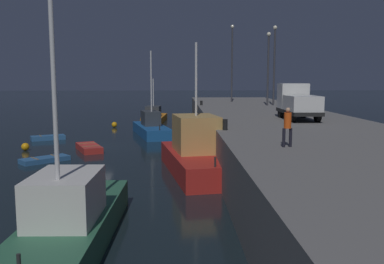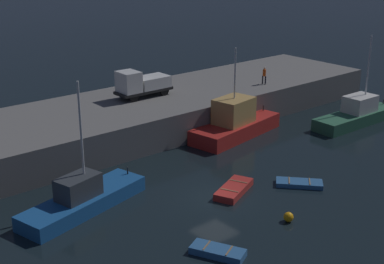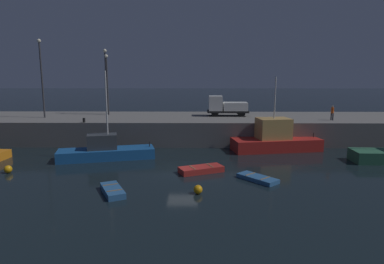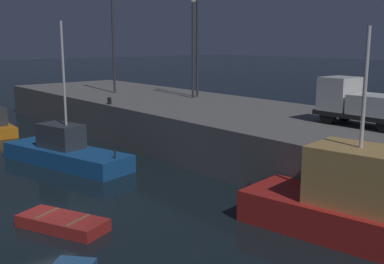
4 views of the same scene
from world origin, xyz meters
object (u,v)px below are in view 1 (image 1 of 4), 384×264
mooring_buoy_near (114,125)px  mooring_buoy_mid (25,147)px  fishing_boat_blue (151,127)px  fishing_boat_white (197,153)px  bollard_central (225,125)px  rowboat_white_mid (48,138)px  fishing_boat_orange (70,221)px  dinghy_orange_near (45,160)px  lamp_post_east (274,59)px  fishing_trawler_red (154,116)px  dinghy_red_small (89,148)px  lamp_post_central (268,63)px  bollard_west (201,103)px  utility_truck (298,102)px  dockworker (288,125)px  lamp_post_west (232,58)px

mooring_buoy_near → mooring_buoy_mid: (15.42, -4.60, -0.01)m
fishing_boat_blue → fishing_boat_white: size_ratio=0.97×
bollard_central → rowboat_white_mid: bearing=-136.4°
fishing_boat_orange → dinghy_orange_near: fishing_boat_orange is taller
fishing_boat_white → bollard_central: 2.75m
lamp_post_east → bollard_central: (21.30, -7.57, -4.55)m
mooring_buoy_near → fishing_trawler_red: bearing=145.1°
rowboat_white_mid → dinghy_red_small: 7.85m
mooring_buoy_near → bollard_central: size_ratio=1.04×
mooring_buoy_mid → lamp_post_central: bearing=118.2°
mooring_buoy_mid → bollard_west: (-12.35, 14.44, 2.67)m
dinghy_orange_near → mooring_buoy_mid: size_ratio=5.26×
fishing_boat_blue → utility_truck: (12.29, 11.04, 3.18)m
dinghy_orange_near → lamp_post_central: bearing=130.8°
dockworker → bollard_central: size_ratio=2.74×
dockworker → rowboat_white_mid: bearing=-142.0°
fishing_boat_orange → utility_truck: 19.79m
fishing_boat_orange → dockworker: size_ratio=5.69×
mooring_buoy_near → dockworker: (30.79, 11.91, 3.37)m
dinghy_red_small → bollard_west: 16.01m
utility_truck → rowboat_white_mid: bearing=-114.7°
fishing_boat_blue → fishing_boat_orange: (27.74, -0.94, 0.12)m
mooring_buoy_mid → fishing_boat_orange: bearing=23.6°
rowboat_white_mid → mooring_buoy_mid: 5.76m
lamp_post_west → utility_truck: bearing=4.7°
fishing_boat_orange → bollard_west: bearing=169.0°
fishing_boat_white → dinghy_red_small: 11.30m
rowboat_white_mid → lamp_post_west: (-12.71, 18.50, 7.84)m
fishing_boat_white → lamp_post_east: size_ratio=1.14×
mooring_buoy_near → lamp_post_west: bearing=102.4°
lamp_post_central → bollard_west: 8.20m
lamp_post_east → lamp_post_central: size_ratio=1.09×
fishing_boat_white → mooring_buoy_mid: 15.40m
dinghy_orange_near → mooring_buoy_near: (-19.94, 1.68, 0.16)m
mooring_buoy_near → dockworker: dockworker is taller
fishing_boat_white → utility_truck: 9.02m
utility_truck → bollard_west: bearing=-159.8°
mooring_buoy_near → lamp_post_central: 18.59m
lamp_post_central → fishing_trawler_red: bearing=-128.6°
fishing_trawler_red → dinghy_red_small: (21.78, -3.85, -0.47)m
fishing_boat_orange → rowboat_white_mid: 26.19m
mooring_buoy_mid → lamp_post_west: 27.25m
dinghy_red_small → bollard_west: bollard_west is taller
rowboat_white_mid → dinghy_red_small: dinghy_red_small is taller
rowboat_white_mid → lamp_post_central: (-5.70, 21.41, 7.01)m
fishing_trawler_red → lamp_post_central: (10.04, 12.56, 6.51)m
lamp_post_east → dinghy_orange_near: bearing=-49.7°
fishing_boat_blue → utility_truck: fishing_boat_blue is taller
fishing_boat_white → fishing_boat_orange: size_ratio=1.00×
fishing_trawler_red → dinghy_orange_near: fishing_trawler_red is taller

